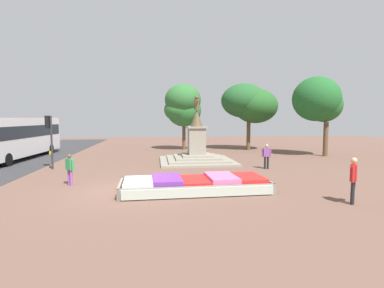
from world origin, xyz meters
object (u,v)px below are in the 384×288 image
at_px(traffic_light_mid_block, 49,132).
at_px(pedestrian_with_handbag, 353,178).
at_px(pedestrian_crossing_plaza, 267,155).
at_px(statue_monument, 197,151).
at_px(city_bus, 13,135).
at_px(pedestrian_near_planter, 70,168).
at_px(flower_planter, 196,185).

xyz_separation_m(traffic_light_mid_block, pedestrian_with_handbag, (14.01, -9.48, -1.34)).
bearing_deg(pedestrian_crossing_plaza, statue_monument, 138.32).
bearing_deg(pedestrian_with_handbag, city_bus, 142.02).
relative_size(statue_monument, pedestrian_with_handbag, 3.02).
distance_m(statue_monument, traffic_light_mid_block, 9.98).
xyz_separation_m(pedestrian_near_planter, pedestrian_crossing_plaza, (11.13, 3.43, 0.04)).
bearing_deg(traffic_light_mid_block, pedestrian_with_handbag, -34.08).
height_order(pedestrian_with_handbag, pedestrian_near_planter, pedestrian_with_handbag).
bearing_deg(pedestrian_near_planter, traffic_light_mid_block, 117.12).
height_order(city_bus, pedestrian_near_planter, city_bus).
distance_m(traffic_light_mid_block, pedestrian_with_handbag, 16.97).
distance_m(city_bus, pedestrian_crossing_plaza, 19.04).
bearing_deg(statue_monument, pedestrian_crossing_plaza, -41.68).
distance_m(traffic_light_mid_block, pedestrian_crossing_plaza, 13.82).
xyz_separation_m(statue_monument, pedestrian_with_handbag, (4.37, -11.55, 0.20)).
relative_size(traffic_light_mid_block, pedestrian_near_planter, 2.23).
bearing_deg(pedestrian_near_planter, pedestrian_crossing_plaza, 17.11).
bearing_deg(pedestrian_crossing_plaza, pedestrian_with_handbag, -87.49).
distance_m(statue_monument, pedestrian_near_planter, 9.98).
distance_m(statue_monument, pedestrian_crossing_plaza, 5.39).
distance_m(city_bus, pedestrian_with_handbag, 23.22).
distance_m(statue_monument, city_bus, 14.22).
bearing_deg(pedestrian_with_handbag, statue_monument, 110.73).
bearing_deg(pedestrian_crossing_plaza, pedestrian_near_planter, -162.89).
distance_m(statue_monument, pedestrian_with_handbag, 12.35).
height_order(flower_planter, traffic_light_mid_block, traffic_light_mid_block).
relative_size(city_bus, pedestrian_near_planter, 7.89).
bearing_deg(traffic_light_mid_block, pedestrian_near_planter, -62.88).
distance_m(flower_planter, pedestrian_near_planter, 6.16).
bearing_deg(traffic_light_mid_block, flower_planter, -38.77).
bearing_deg(statue_monument, pedestrian_with_handbag, -69.27).
distance_m(traffic_light_mid_block, pedestrian_near_planter, 5.74).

